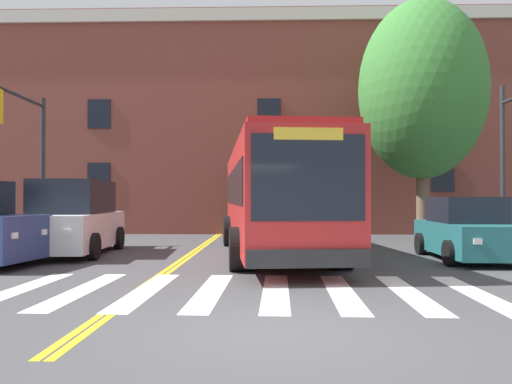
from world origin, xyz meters
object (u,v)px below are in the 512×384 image
at_px(traffic_light_far_corner, 24,140).
at_px(car_teal_far_lane, 467,231).
at_px(car_black_behind_bus, 281,217).
at_px(car_white_near_lane, 74,219).
at_px(city_bus, 273,196).
at_px(street_tree_curbside_large, 422,90).

bearing_deg(traffic_light_far_corner, car_teal_far_lane, -8.37).
height_order(car_black_behind_bus, traffic_light_far_corner, traffic_light_far_corner).
relative_size(car_white_near_lane, traffic_light_far_corner, 0.95).
distance_m(car_teal_far_lane, traffic_light_far_corner, 14.03).
relative_size(city_bus, car_teal_far_lane, 2.80).
xyz_separation_m(city_bus, car_teal_far_lane, (5.43, -1.44, -1.01)).
bearing_deg(traffic_light_far_corner, street_tree_curbside_large, 14.87).
bearing_deg(car_white_near_lane, car_black_behind_bus, 52.99).
bearing_deg(car_teal_far_lane, traffic_light_far_corner, 171.63).
bearing_deg(city_bus, car_teal_far_lane, -14.89).
relative_size(car_teal_far_lane, car_black_behind_bus, 0.96).
distance_m(car_white_near_lane, street_tree_curbside_large, 13.86).
distance_m(city_bus, car_white_near_lane, 6.18).
relative_size(traffic_light_far_corner, street_tree_curbside_large, 0.56).
distance_m(city_bus, car_teal_far_lane, 5.71).
height_order(car_white_near_lane, car_black_behind_bus, car_white_near_lane).
relative_size(city_bus, traffic_light_far_corner, 2.27).
xyz_separation_m(car_teal_far_lane, traffic_light_far_corner, (-13.59, 2.00, 2.84)).
distance_m(city_bus, street_tree_curbside_large, 8.45).
relative_size(car_black_behind_bus, traffic_light_far_corner, 0.84).
relative_size(car_white_near_lane, car_black_behind_bus, 1.13).
bearing_deg(car_black_behind_bus, street_tree_curbside_large, -36.31).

